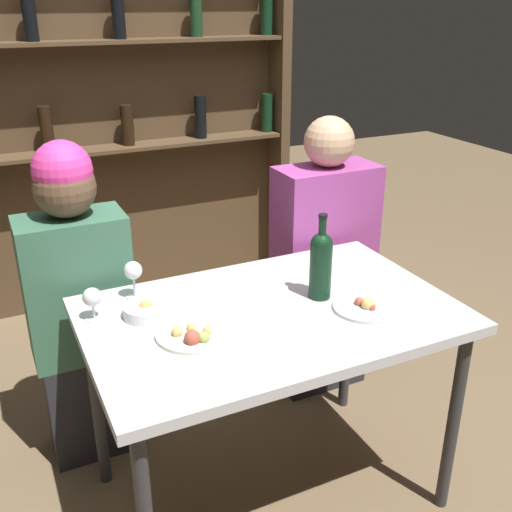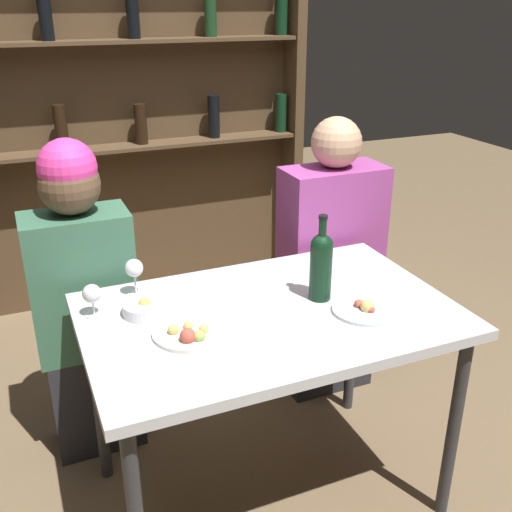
# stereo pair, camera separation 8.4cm
# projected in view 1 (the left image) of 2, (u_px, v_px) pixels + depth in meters

# --- Properties ---
(ground_plane) EXTENTS (10.00, 10.00, 0.00)m
(ground_plane) POSITION_uv_depth(u_px,v_px,m) (269.00, 491.00, 2.27)
(ground_plane) COLOR brown
(dining_table) EXTENTS (1.21, 0.78, 0.78)m
(dining_table) POSITION_uv_depth(u_px,v_px,m) (271.00, 330.00, 1.99)
(dining_table) COLOR silver
(dining_table) RESTS_ON ground_plane
(wine_rack_wall) EXTENTS (1.95, 0.21, 2.33)m
(wine_rack_wall) POSITION_uv_depth(u_px,v_px,m) (123.00, 100.00, 3.30)
(wine_rack_wall) COLOR #4C3823
(wine_rack_wall) RESTS_ON ground_plane
(wine_bottle) EXTENTS (0.08, 0.08, 0.30)m
(wine_bottle) POSITION_uv_depth(u_px,v_px,m) (321.00, 262.00, 2.00)
(wine_bottle) COLOR black
(wine_bottle) RESTS_ON dining_table
(wine_glass_0) EXTENTS (0.06, 0.06, 0.13)m
(wine_glass_0) POSITION_uv_depth(u_px,v_px,m) (133.00, 272.00, 2.01)
(wine_glass_0) COLOR silver
(wine_glass_0) RESTS_ON dining_table
(wine_glass_1) EXTENTS (0.06, 0.06, 0.11)m
(wine_glass_1) POSITION_uv_depth(u_px,v_px,m) (92.00, 298.00, 1.88)
(wine_glass_1) COLOR silver
(wine_glass_1) RESTS_ON dining_table
(food_plate_0) EXTENTS (0.21, 0.21, 0.05)m
(food_plate_0) POSITION_uv_depth(u_px,v_px,m) (365.00, 307.00, 1.97)
(food_plate_0) COLOR silver
(food_plate_0) RESTS_ON dining_table
(food_plate_1) EXTENTS (0.23, 0.23, 0.05)m
(food_plate_1) POSITION_uv_depth(u_px,v_px,m) (194.00, 334.00, 1.80)
(food_plate_1) COLOR silver
(food_plate_1) RESTS_ON dining_table
(snack_bowl) EXTENTS (0.14, 0.14, 0.06)m
(snack_bowl) POSITION_uv_depth(u_px,v_px,m) (146.00, 310.00, 1.92)
(snack_bowl) COLOR white
(snack_bowl) RESTS_ON dining_table
(seated_person_left) EXTENTS (0.38, 0.22, 1.28)m
(seated_person_left) POSITION_uv_depth(u_px,v_px,m) (81.00, 309.00, 2.26)
(seated_person_left) COLOR #26262B
(seated_person_left) RESTS_ON ground_plane
(seated_person_right) EXTENTS (0.44, 0.22, 1.28)m
(seated_person_right) POSITION_uv_depth(u_px,v_px,m) (323.00, 267.00, 2.70)
(seated_person_right) COLOR #26262B
(seated_person_right) RESTS_ON ground_plane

